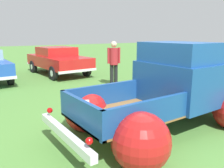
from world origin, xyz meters
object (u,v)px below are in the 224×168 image
Objects in this scene: spectator_0 at (114,61)px; spectator_2 at (155,68)px; spectator_1 at (182,61)px; vintage_pickup_truck at (172,94)px; show_car_1 at (58,59)px; lane_cone_0 at (197,90)px.

spectator_2 is at bearing 32.42° from spectator_0.
spectator_2 reaches higher than spectator_1.
vintage_pickup_truck is 2.92× the size of spectator_1.
show_car_1 reaches higher than lane_cone_0.
vintage_pickup_truck reaches higher than spectator_0.
show_car_1 is (0.49, 8.12, 0.03)m from vintage_pickup_truck.
show_car_1 is at bearing 104.71° from lane_cone_0.
show_car_1 is 2.78× the size of spectator_1.
show_car_1 is at bearing -74.09° from spectator_2.
show_car_1 is 6.27m from spectator_1.
spectator_0 is 2.04m from spectator_2.
vintage_pickup_truck is at bearing -157.82° from lane_cone_0.
spectator_0 is at bearing 108.83° from lane_cone_0.
spectator_1 is (4.64, 3.43, 0.14)m from vintage_pickup_truck.
spectator_2 is at bearing 70.84° from spectator_1.
show_car_1 is 6.11m from spectator_2.
spectator_0 is 2.89× the size of lane_cone_0.
spectator_2 is at bearing 7.81° from show_car_1.
show_car_1 is 7.42m from lane_cone_0.
spectator_2 is 1.53m from lane_cone_0.
spectator_0 reaches higher than spectator_1.
spectator_2 is (1.12, -6.00, 0.18)m from show_car_1.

